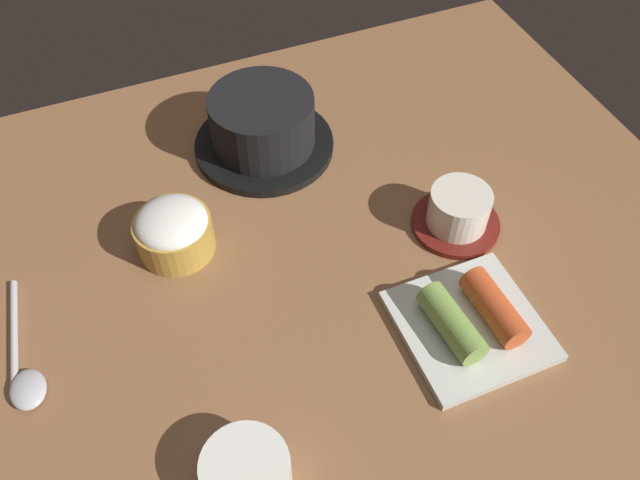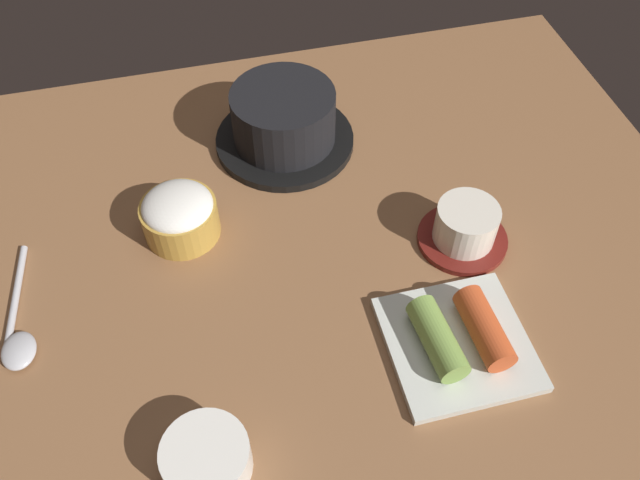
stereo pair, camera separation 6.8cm
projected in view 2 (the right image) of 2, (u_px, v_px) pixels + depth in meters
dining_table at (300, 251)px, 78.86cm from camera, size 100.00×76.00×2.00cm
stone_pot at (284, 121)px, 86.21cm from camera, size 18.61×18.61×8.32cm
rice_bowl at (179, 215)px, 77.05cm from camera, size 9.05×9.05×6.19cm
tea_cup_with_saucer at (465, 227)px, 76.60cm from camera, size 10.71×10.71×5.56cm
kimchi_plate at (459, 339)px, 68.45cm from camera, size 14.68×14.68×4.27cm
side_bowl_near at (206, 458)px, 59.87cm from camera, size 8.22×8.22×4.00cm
spoon at (18, 333)px, 69.87cm from camera, size 3.66×17.17×1.35cm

